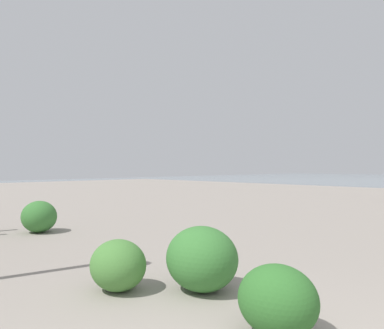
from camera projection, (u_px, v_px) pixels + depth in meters
The scene contains 4 objects.
shrub_low at pixel (278, 300), 3.30m from camera, with size 0.75×0.67×0.64m.
shrub_round at pixel (202, 258), 4.48m from camera, with size 0.93×0.84×0.79m.
shrub_wide at pixel (118, 265), 4.49m from camera, with size 0.74×0.66×0.63m.
shrub_tall at pixel (39, 217), 8.46m from camera, with size 0.86×0.78×0.73m.
Camera 1 is at (-0.76, 1.86, 1.53)m, focal length 34.12 mm.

